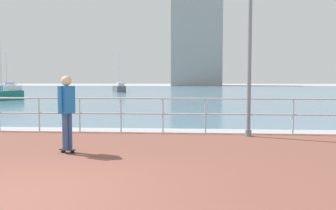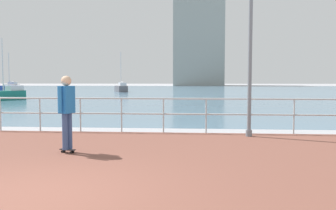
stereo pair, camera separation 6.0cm
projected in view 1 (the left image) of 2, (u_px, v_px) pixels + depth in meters
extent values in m
plane|color=#9E9EA3|center=(174.00, 93.00, 45.12)|extent=(220.00, 220.00, 0.00)
cube|color=brown|center=(90.00, 155.00, 8.27)|extent=(28.00, 7.24, 0.01)
cube|color=slate|center=(178.00, 91.00, 56.65)|extent=(180.00, 88.00, 0.00)
cylinder|color=#B2BCC1|center=(39.00, 115.00, 12.03)|extent=(0.05, 0.05, 1.12)
cylinder|color=#B2BCC1|center=(80.00, 115.00, 11.93)|extent=(0.05, 0.05, 1.12)
cylinder|color=#B2BCC1|center=(121.00, 115.00, 11.84)|extent=(0.05, 0.05, 1.12)
cylinder|color=#B2BCC1|center=(163.00, 116.00, 11.74)|extent=(0.05, 0.05, 1.12)
cylinder|color=#B2BCC1|center=(206.00, 116.00, 11.64)|extent=(0.05, 0.05, 1.12)
cylinder|color=#B2BCC1|center=(249.00, 116.00, 11.54)|extent=(0.05, 0.05, 1.12)
cylinder|color=#B2BCC1|center=(293.00, 117.00, 11.44)|extent=(0.05, 0.05, 1.12)
cylinder|color=#B2BCC1|center=(121.00, 98.00, 11.80)|extent=(25.20, 0.06, 0.06)
cylinder|color=#B2BCC1|center=(121.00, 114.00, 11.83)|extent=(25.20, 0.06, 0.06)
cylinder|color=slate|center=(248.00, 133.00, 10.98)|extent=(0.19, 0.19, 0.20)
cylinder|color=slate|center=(249.00, 59.00, 10.82)|extent=(0.12, 0.12, 4.73)
cylinder|color=black|center=(62.00, 152.00, 8.49)|extent=(0.07, 0.05, 0.06)
cylinder|color=black|center=(64.00, 151.00, 8.56)|extent=(0.07, 0.05, 0.06)
cylinder|color=black|center=(71.00, 152.00, 8.39)|extent=(0.07, 0.05, 0.06)
cylinder|color=black|center=(73.00, 152.00, 8.46)|extent=(0.07, 0.05, 0.06)
cube|color=black|center=(68.00, 150.00, 8.47)|extent=(0.41, 0.23, 0.02)
cylinder|color=#384C7A|center=(65.00, 132.00, 8.37)|extent=(0.17, 0.17, 0.86)
cylinder|color=#384C7A|center=(69.00, 131.00, 8.51)|extent=(0.17, 0.17, 0.86)
cube|color=#236BB2|center=(67.00, 100.00, 8.39)|extent=(0.34, 0.40, 0.64)
cylinder|color=#236BB2|center=(60.00, 99.00, 8.17)|extent=(0.11, 0.11, 0.61)
cylinder|color=#236BB2|center=(73.00, 98.00, 8.60)|extent=(0.11, 0.11, 0.61)
sphere|color=#DBAD89|center=(66.00, 81.00, 8.36)|extent=(0.24, 0.24, 0.24)
cube|color=#284799|center=(7.00, 88.00, 53.44)|extent=(1.82, 4.28, 0.89)
cube|color=silver|center=(10.00, 84.00, 54.63)|extent=(1.09, 1.60, 0.49)
cylinder|color=silver|center=(6.00, 69.00, 53.23)|extent=(0.10, 0.10, 4.94)
cylinder|color=silver|center=(9.00, 81.00, 54.27)|extent=(0.32, 1.86, 0.08)
cube|color=#197266|center=(1.00, 96.00, 30.15)|extent=(2.54, 3.86, 0.79)
cube|color=silver|center=(12.00, 88.00, 31.09)|extent=(1.27, 1.55, 0.44)
cylinder|color=silver|center=(0.00, 65.00, 29.96)|extent=(0.09, 0.09, 4.42)
cylinder|color=silver|center=(9.00, 85.00, 30.80)|extent=(0.74, 1.56, 0.07)
cube|color=#595960|center=(119.00, 89.00, 51.30)|extent=(2.68, 4.23, 0.87)
cube|color=silver|center=(120.00, 84.00, 50.10)|extent=(1.36, 1.68, 0.48)
cylinder|color=silver|center=(119.00, 69.00, 51.10)|extent=(0.10, 0.10, 4.83)
cylinder|color=silver|center=(120.00, 82.00, 50.38)|extent=(0.76, 1.72, 0.08)
cube|color=#939993|center=(196.00, 35.00, 107.11)|extent=(14.36, 17.44, 30.53)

